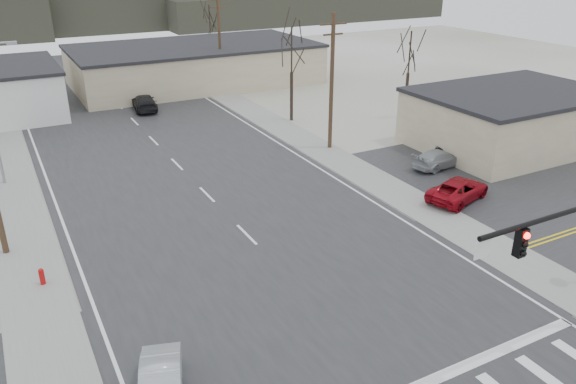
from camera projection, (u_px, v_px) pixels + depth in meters
name	position (u px, v px, depth m)	size (l,w,h in m)	color
ground	(325.00, 314.00, 23.64)	(140.00, 140.00, 0.00)	silver
main_road	(201.00, 189.00, 35.73)	(18.00, 110.00, 0.05)	#252528
cross_road	(325.00, 314.00, 23.63)	(90.00, 10.00, 0.04)	#252528
parking_lot	(535.00, 180.00, 37.12)	(18.00, 20.00, 0.03)	#252528
sidewalk_left	(14.00, 193.00, 35.19)	(3.00, 90.00, 0.06)	gray
sidewalk_right	(306.00, 142.00, 44.35)	(3.00, 90.00, 0.06)	gray
fire_hydrant	(42.00, 276.00, 25.50)	(0.24, 0.24, 0.87)	#A50C0C
building_right_far	(195.00, 64.00, 62.61)	(26.30, 14.30, 4.30)	#C6B597
building_lot	(511.00, 118.00, 42.83)	(14.30, 10.30, 4.30)	#C6B597
upole_right_a	(332.00, 80.00, 41.04)	(2.20, 0.30, 10.00)	#422B1E
upole_right_b	(220.00, 40.00, 58.79)	(2.20, 0.30, 10.00)	#422B1E
tree_right_mid	(292.00, 53.00, 47.64)	(3.74, 3.74, 8.33)	black
tree_right_far	(210.00, 22.00, 69.85)	(3.52, 3.52, 7.84)	black
tree_lot	(410.00, 55.00, 48.66)	(3.52, 3.52, 7.84)	black
hill_center	(126.00, 2.00, 105.80)	(80.00, 18.00, 9.00)	#333026
hill_right	(303.00, 6.00, 116.79)	(60.00, 18.00, 5.50)	#333026
car_far_a	(144.00, 102.00, 52.71)	(2.00, 4.93, 1.43)	black
car_far_b	(24.00, 67.00, 68.53)	(1.56, 3.87, 1.32)	black
car_parked_red	(458.00, 190.00, 33.97)	(2.16, 4.69, 1.30)	maroon
car_parked_dark_a	(461.00, 148.00, 40.90)	(1.61, 4.00, 1.36)	black
car_parked_silver	(439.00, 159.00, 39.05)	(1.73, 4.25, 1.23)	gray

